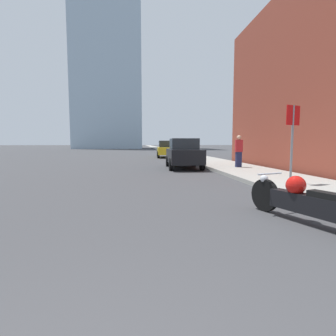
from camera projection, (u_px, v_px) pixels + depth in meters
sidewalk at (172, 152)px, 40.65m from camera, size 2.93×240.00×0.15m
distant_tower at (108, 39)px, 69.45m from camera, size 17.12×17.12×58.11m
motorcycle at (309, 201)px, 4.46m from camera, size 1.09×2.60×0.81m
parked_car_black at (184, 153)px, 14.53m from camera, size 1.92×4.03×1.64m
parked_car_yellow at (166, 149)px, 25.73m from camera, size 1.96×4.64×1.63m
stop_sign at (292, 131)px, 8.08m from camera, size 0.57×0.26×2.40m
pedestrian at (239, 151)px, 13.59m from camera, size 0.36×0.23×1.65m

